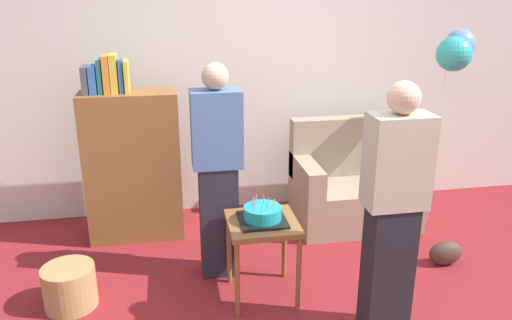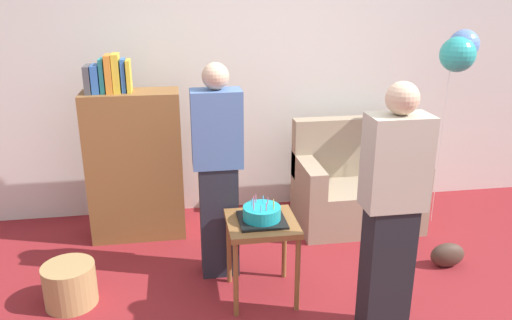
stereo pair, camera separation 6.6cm
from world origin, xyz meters
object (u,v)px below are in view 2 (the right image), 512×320
Objects in this scene: couch at (355,188)px; wicker_basket at (70,285)px; person_blowing_candles at (218,172)px; balloon_bunch at (460,51)px; handbag at (447,255)px; person_holding_cake at (391,214)px; side_table at (262,233)px; birthday_cake at (262,214)px; bookshelf at (135,162)px.

couch is 3.06× the size of wicker_basket.
balloon_bunch reaches higher than person_blowing_candles.
wicker_basket is 0.20× the size of balloon_bunch.
balloon_bunch reaches higher than handbag.
person_holding_cake reaches higher than handbag.
balloon_bunch is (1.15, 1.41, 0.77)m from person_holding_cake.
person_holding_cake is (0.69, -0.52, 0.33)m from side_table.
birthday_cake is at bearing -50.77° from person_holding_cake.
handbag is (1.79, -0.22, -0.73)m from person_blowing_candles.
side_table is 2.11× the size of handbag.
birthday_cake is at bearing -133.17° from side_table.
person_blowing_candles is at bearing 125.65° from birthday_cake.
side_table is at bearing -174.26° from handbag.
person_blowing_candles reaches higher than bookshelf.
bookshelf reaches higher than handbag.
side_table is 1.64× the size of wicker_basket.
side_table is 1.59m from handbag.
couch is at bearing 36.90° from person_blowing_candles.
side_table is 0.14m from birthday_cake.
handbag is at bearing 2.58° from person_blowing_candles.
person_holding_cake is at bearing -140.99° from handbag.
bookshelf is 5.03× the size of birthday_cake.
balloon_bunch is (2.77, -0.23, 0.92)m from bookshelf.
couch is 1.05m from handbag.
couch is at bearing 44.78° from birthday_cake.
person_blowing_candles is 5.82× the size of handbag.
bookshelf is 4.47× the size of wicker_basket.
birthday_cake is 1.14× the size of handbag.
bookshelf is 2.93m from balloon_bunch.
balloon_bunch reaches higher than couch.
handbag is at bearing 5.74° from side_table.
side_table is at bearing -50.53° from bookshelf.
bookshelf is at bearing 67.47° from wicker_basket.
handbag is at bearing -154.91° from person_holding_cake.
person_holding_cake is at bearing -36.85° from side_table.
bookshelf is (-1.99, 0.06, 0.34)m from couch.
handbag is at bearing -113.53° from balloon_bunch.
person_holding_cake is (1.62, -1.64, 0.15)m from bookshelf.
person_blowing_candles reaches higher than handbag.
handbag is at bearing -21.53° from bookshelf.
person_blowing_candles is (-0.26, 0.37, 0.33)m from side_table.
balloon_bunch is at bearing -12.95° from couch.
person_blowing_candles is (-1.34, -0.69, 0.49)m from couch.
couch is 1.86× the size of side_table.
person_holding_cake is at bearing -33.40° from person_blowing_candles.
person_blowing_candles is 1.30m from wicker_basket.
balloon_bunch is at bearing -143.22° from person_holding_cake.
balloon_bunch is (2.11, 0.52, 0.77)m from person_blowing_candles.
balloon_bunch is (0.77, -0.18, 1.27)m from couch.
person_blowing_candles reaches higher than side_table.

